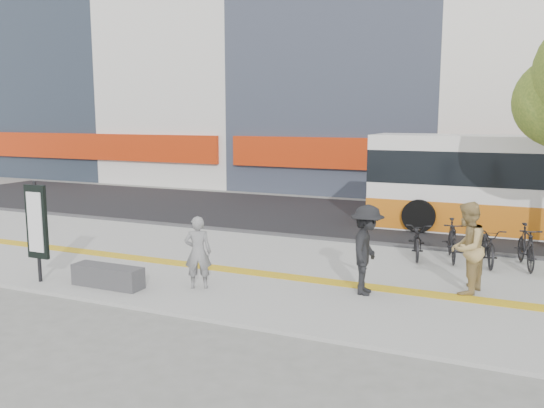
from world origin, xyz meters
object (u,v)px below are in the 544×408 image
at_px(bench, 108,276).
at_px(signboard, 37,223).
at_px(pedestrian_dark, 367,250).
at_px(seated_woman, 198,252).
at_px(pedestrian_tan, 467,248).

relative_size(bench, signboard, 0.73).
bearing_deg(pedestrian_dark, seated_woman, 102.78).
xyz_separation_m(signboard, pedestrian_tan, (8.53, 2.91, -0.35)).
relative_size(seated_woman, pedestrian_dark, 0.84).
xyz_separation_m(bench, pedestrian_dark, (5.10, 1.73, 0.69)).
distance_m(bench, pedestrian_tan, 7.44).
bearing_deg(seated_woman, signboard, -9.77).
height_order(seated_woman, pedestrian_dark, pedestrian_dark).
distance_m(pedestrian_tan, pedestrian_dark, 2.03).
xyz_separation_m(pedestrian_tan, pedestrian_dark, (-1.83, -0.87, -0.03)).
xyz_separation_m(bench, pedestrian_tan, (6.93, 2.60, 0.71)).
bearing_deg(seated_woman, pedestrian_dark, 171.47).
xyz_separation_m(bench, signboard, (-1.60, -0.31, 1.06)).
relative_size(bench, pedestrian_dark, 0.88).
distance_m(seated_woman, pedestrian_tan, 5.48).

